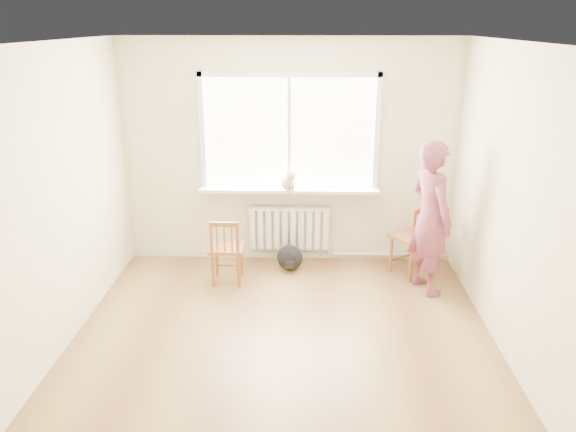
# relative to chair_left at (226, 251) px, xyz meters

# --- Properties ---
(floor) EXTENTS (4.50, 4.50, 0.00)m
(floor) POSITION_rel_chair_left_xyz_m (0.69, -1.49, -0.39)
(floor) COLOR olive
(floor) RESTS_ON ground
(ceiling) EXTENTS (4.50, 4.50, 0.00)m
(ceiling) POSITION_rel_chair_left_xyz_m (0.69, -1.49, 2.31)
(ceiling) COLOR white
(ceiling) RESTS_ON back_wall
(back_wall) EXTENTS (4.00, 0.01, 2.70)m
(back_wall) POSITION_rel_chair_left_xyz_m (0.69, 0.76, 0.96)
(back_wall) COLOR beige
(back_wall) RESTS_ON ground
(window) EXTENTS (2.12, 0.05, 1.42)m
(window) POSITION_rel_chair_left_xyz_m (0.69, 0.73, 1.27)
(window) COLOR white
(window) RESTS_ON back_wall
(windowsill) EXTENTS (2.15, 0.22, 0.04)m
(windowsill) POSITION_rel_chair_left_xyz_m (0.69, 0.65, 0.54)
(windowsill) COLOR white
(windowsill) RESTS_ON back_wall
(radiator) EXTENTS (1.00, 0.12, 0.55)m
(radiator) POSITION_rel_chair_left_xyz_m (0.69, 0.66, 0.05)
(radiator) COLOR white
(radiator) RESTS_ON back_wall
(heating_pipe) EXTENTS (1.40, 0.04, 0.04)m
(heating_pipe) POSITION_rel_chair_left_xyz_m (1.94, 0.70, -0.31)
(heating_pipe) COLOR silver
(heating_pipe) RESTS_ON back_wall
(baseboard) EXTENTS (4.00, 0.03, 0.08)m
(baseboard) POSITION_rel_chair_left_xyz_m (0.69, 0.74, -0.35)
(baseboard) COLOR beige
(baseboard) RESTS_ON ground
(chair_left) EXTENTS (0.39, 0.37, 0.78)m
(chair_left) POSITION_rel_chair_left_xyz_m (0.00, 0.00, 0.00)
(chair_left) COLOR brown
(chair_left) RESTS_ON floor
(chair_right) EXTENTS (0.59, 0.59, 0.88)m
(chair_right) POSITION_rel_chair_left_xyz_m (2.18, 0.28, 0.05)
(chair_right) COLOR brown
(chair_right) RESTS_ON floor
(person) EXTENTS (0.61, 0.73, 1.70)m
(person) POSITION_rel_chair_left_xyz_m (2.24, -0.10, 0.46)
(person) COLOR #B43C48
(person) RESTS_ON floor
(cat) EXTENTS (0.26, 0.43, 0.30)m
(cat) POSITION_rel_chair_left_xyz_m (0.69, 0.56, 0.68)
(cat) COLOR #CEB58D
(cat) RESTS_ON windowsill
(backpack) EXTENTS (0.38, 0.34, 0.31)m
(backpack) POSITION_rel_chair_left_xyz_m (0.71, 0.38, -0.24)
(backpack) COLOR black
(backpack) RESTS_ON floor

